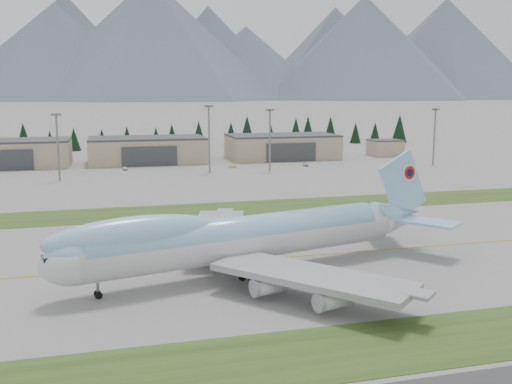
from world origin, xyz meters
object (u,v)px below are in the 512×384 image
object	(u,v)px
service_vehicle_b	(232,167)
boeing_747_freighter	(243,237)
hangar_left	(8,153)
service_vehicle_c	(306,166)
service_vehicle_a	(125,170)
hangar_right	(282,146)
hangar_center	(147,150)

from	to	relation	value
service_vehicle_b	boeing_747_freighter	bearing A→B (deg)	171.02
hangar_left	service_vehicle_b	bearing A→B (deg)	-16.31
service_vehicle_b	service_vehicle_c	size ratio (longest dim) A/B	0.68
service_vehicle_a	hangar_right	bearing A→B (deg)	9.67
service_vehicle_c	hangar_left	bearing A→B (deg)	-179.06
service_vehicle_b	service_vehicle_a	bearing A→B (deg)	88.49
service_vehicle_a	service_vehicle_b	world-z (taller)	service_vehicle_a
service_vehicle_c	boeing_747_freighter	bearing A→B (deg)	-99.23
service_vehicle_b	service_vehicle_c	distance (m)	29.98
hangar_right	service_vehicle_b	size ratio (longest dim) A/B	15.15
boeing_747_freighter	service_vehicle_c	bearing A→B (deg)	52.81
hangar_right	boeing_747_freighter	bearing A→B (deg)	-109.49
boeing_747_freighter	hangar_right	world-z (taller)	boeing_747_freighter
hangar_center	service_vehicle_c	distance (m)	67.69
hangar_center	service_vehicle_b	distance (m)	40.72
hangar_center	hangar_right	xyz separation A→B (m)	(60.00, 0.00, 0.00)
hangar_center	service_vehicle_c	bearing A→B (deg)	-24.72
boeing_747_freighter	service_vehicle_a	bearing A→B (deg)	82.71
hangar_right	service_vehicle_a	distance (m)	73.80
hangar_center	service_vehicle_b	bearing A→B (deg)	-38.80
hangar_right	service_vehicle_a	xyz separation A→B (m)	(-70.15, -22.27, -5.39)
hangar_right	service_vehicle_b	distance (m)	38.51
boeing_747_freighter	service_vehicle_c	xyz separation A→B (m)	(57.03, 129.24, -6.24)
boeing_747_freighter	hangar_center	bearing A→B (deg)	78.17
boeing_747_freighter	hangar_right	distance (m)	167.03
boeing_747_freighter	service_vehicle_c	world-z (taller)	boeing_747_freighter
hangar_right	service_vehicle_c	bearing A→B (deg)	-87.38
hangar_right	service_vehicle_c	size ratio (longest dim) A/B	10.29
hangar_left	hangar_center	bearing A→B (deg)	0.00
boeing_747_freighter	service_vehicle_b	xyz separation A→B (m)	(27.19, 132.16, -6.24)
hangar_center	service_vehicle_b	xyz separation A→B (m)	(31.46, -25.29, -5.39)
hangar_center	service_vehicle_c	xyz separation A→B (m)	(61.29, -28.21, -5.39)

